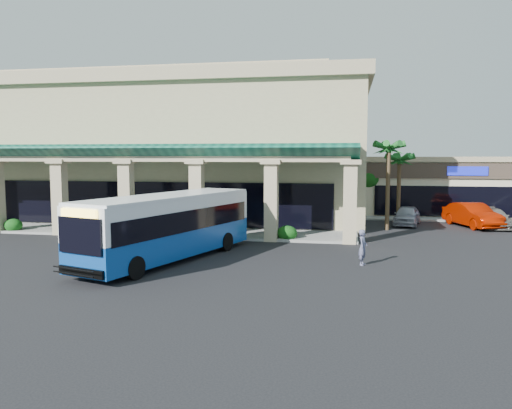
% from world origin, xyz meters
% --- Properties ---
extents(ground, '(110.00, 110.00, 0.00)m').
position_xyz_m(ground, '(0.00, 0.00, 0.00)').
color(ground, black).
extents(main_building, '(30.80, 14.80, 11.35)m').
position_xyz_m(main_building, '(-8.00, 16.00, 5.67)').
color(main_building, tan).
rests_on(main_building, ground).
extents(arcade, '(30.00, 6.20, 5.70)m').
position_xyz_m(arcade, '(-8.00, 6.80, 2.85)').
color(arcade, '#0C4A39').
rests_on(arcade, ground).
extents(strip_mall, '(22.50, 12.50, 4.90)m').
position_xyz_m(strip_mall, '(18.00, 24.00, 2.45)').
color(strip_mall, beige).
rests_on(strip_mall, ground).
extents(palm_0, '(2.40, 2.40, 6.60)m').
position_xyz_m(palm_0, '(8.50, 11.00, 3.30)').
color(palm_0, '#185B1F').
rests_on(palm_0, ground).
extents(palm_1, '(2.40, 2.40, 5.80)m').
position_xyz_m(palm_1, '(9.50, 14.00, 2.90)').
color(palm_1, '#185B1F').
rests_on(palm_1, ground).
extents(broadleaf_tree, '(2.60, 2.60, 4.81)m').
position_xyz_m(broadleaf_tree, '(7.50, 19.00, 2.41)').
color(broadleaf_tree, '#10450F').
rests_on(broadleaf_tree, ground).
extents(transit_bus, '(5.93, 11.49, 3.14)m').
position_xyz_m(transit_bus, '(-2.48, -1.00, 1.57)').
color(transit_bus, '#0F469E').
rests_on(transit_bus, ground).
extents(pedestrian, '(0.52, 0.67, 1.64)m').
position_xyz_m(pedestrian, '(6.59, -0.42, 0.82)').
color(pedestrian, slate).
rests_on(pedestrian, ground).
extents(car_silver, '(2.49, 4.35, 1.40)m').
position_xyz_m(car_silver, '(10.08, 13.68, 0.70)').
color(car_silver, '#AEAFC0').
rests_on(car_silver, ground).
extents(car_white, '(3.39, 5.43, 1.69)m').
position_xyz_m(car_white, '(14.47, 13.44, 0.84)').
color(car_white, '#A41800').
rests_on(car_white, ground).
extents(car_red, '(2.10, 4.64, 1.32)m').
position_xyz_m(car_red, '(15.81, 13.46, 0.66)').
color(car_red, gray).
rests_on(car_red, ground).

